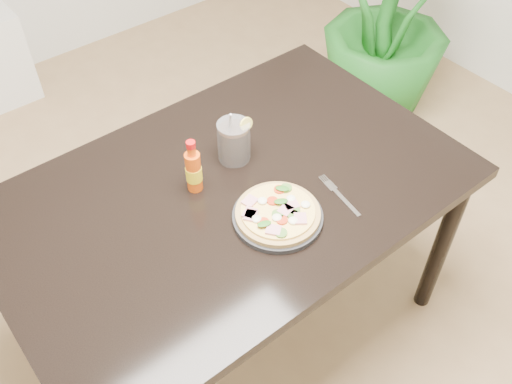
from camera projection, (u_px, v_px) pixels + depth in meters
floor at (272, 315)px, 2.25m from camera, size 4.50×4.50×0.00m
dining_table at (232, 207)px, 1.76m from camera, size 1.40×0.90×0.75m
plate at (278, 217)px, 1.61m from camera, size 0.26×0.26×0.02m
pizza at (278, 212)px, 1.59m from camera, size 0.24×0.24×0.03m
hot_sauce_bottle at (194, 171)px, 1.64m from camera, size 0.05×0.05×0.18m
cola_cup at (234, 142)px, 1.74m from camera, size 0.11×0.10×0.19m
fork at (338, 194)px, 1.67m from camera, size 0.04×0.19×0.00m
houseplant at (390, 14)px, 2.78m from camera, size 0.89×0.89×1.12m
plant_pot at (376, 89)px, 3.10m from camera, size 0.28×0.28×0.22m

